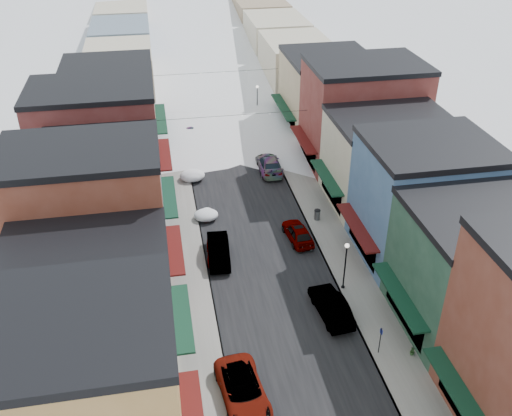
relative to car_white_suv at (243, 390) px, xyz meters
name	(u,v)px	position (x,y,z in m)	size (l,w,h in m)	color
road	(213,104)	(4.30, 52.29, -0.81)	(10.00, 160.00, 0.01)	black
sidewalk_left	(167,107)	(-2.30, 52.29, -0.74)	(3.20, 160.00, 0.15)	gray
sidewalk_right	(259,101)	(10.90, 52.29, -0.74)	(3.20, 160.00, 0.15)	gray
curb_left	(178,106)	(-0.75, 52.29, -0.74)	(0.10, 160.00, 0.15)	slate
curb_right	(248,101)	(9.35, 52.29, -0.74)	(0.10, 160.00, 0.15)	slate
bldg_l_yellow	(80,405)	(-8.89, -3.71, 4.94)	(11.30, 8.70, 11.50)	tan
bldg_l_cream	(93,310)	(-8.89, 4.79, 3.94)	(11.30, 8.20, 9.50)	beige
bldg_l_brick_near	(90,224)	(-9.39, 12.79, 5.44)	(12.30, 8.20, 12.50)	brown
bldg_l_grayblue	(105,189)	(-8.89, 21.29, 3.69)	(11.30, 9.20, 9.00)	gray
bldg_l_brick_far	(97,139)	(-9.89, 30.29, 4.69)	(13.30, 9.20, 11.00)	maroon
bldg_l_tan	(111,107)	(-8.89, 40.29, 4.19)	(11.30, 11.20, 10.00)	#947761
bldg_r_green	(477,269)	(17.49, 4.29, 3.94)	(11.30, 9.20, 9.50)	#214533
bldg_r_blue	(423,200)	(17.49, 13.29, 4.44)	(11.30, 9.20, 10.50)	#3C5F89
bldg_r_cream	(387,160)	(17.99, 22.29, 3.69)	(12.30, 9.20, 9.00)	beige
bldg_r_brick_far	(362,114)	(18.49, 31.29, 4.94)	(13.30, 9.20, 11.50)	maroon
bldg_r_tan	(327,92)	(17.49, 41.29, 3.94)	(11.30, 11.20, 9.50)	tan
distant_blocks	(197,35)	(4.30, 75.29, 3.19)	(34.00, 55.00, 8.00)	gray
overhead_cables	(224,92)	(4.30, 39.79, 5.39)	(16.40, 15.04, 0.04)	black
car_white_suv	(243,390)	(0.00, 0.00, 0.00)	(2.70, 5.86, 1.63)	silver
car_silver_sedan	(217,249)	(0.28, 15.73, -0.09)	(1.71, 4.25, 1.45)	#A0A2A8
car_dark_hatch	(219,251)	(0.40, 15.29, 0.04)	(1.80, 5.16, 1.70)	black
car_silver_wagon	(189,133)	(0.00, 41.09, -0.10)	(1.99, 4.90, 1.42)	gray
car_green_sedan	(331,306)	(7.80, 6.68, 0.05)	(1.82, 5.23, 1.72)	black
car_gray_suv	(298,232)	(7.80, 16.90, -0.02)	(1.87, 4.65, 1.58)	gray
car_black_sedan	(269,164)	(7.97, 30.61, 0.04)	(2.41, 5.92, 1.72)	black
car_lane_silver	(198,93)	(2.41, 55.04, -0.09)	(1.70, 4.23, 1.44)	#9C9DA3
car_lane_white	(216,74)	(6.09, 63.54, -0.03)	(2.60, 5.65, 1.57)	white
parking_sign	(380,338)	(9.90, 2.18, 0.64)	(0.07, 0.30, 2.23)	black
trash_can	(317,215)	(10.40, 19.73, -0.15)	(0.60, 0.60, 1.01)	#515356
streetlamp_near	(346,260)	(9.67, 9.44, 2.01)	(0.35, 0.35, 4.25)	black
streetlamp_far	(257,97)	(9.50, 46.12, 2.09)	(0.36, 0.36, 4.36)	black
planter_far	(412,351)	(12.10, 1.57, -0.37)	(0.33, 0.33, 0.59)	#2C5225
snow_pile_near	(239,384)	(-0.11, 0.91, -0.37)	(2.21, 2.56, 0.94)	white
snow_pile_mid	(206,215)	(0.02, 21.94, -0.34)	(2.34, 2.64, 0.99)	white
snow_pile_far	(192,175)	(-0.58, 30.11, -0.27)	(2.68, 2.85, 1.13)	white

